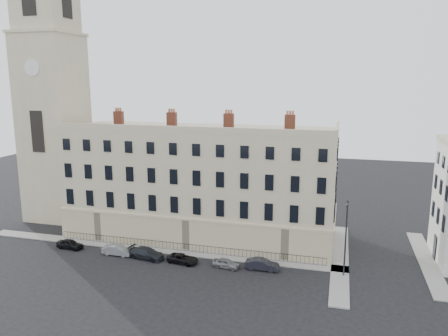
{
  "coord_description": "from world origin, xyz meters",
  "views": [
    {
      "loc": [
        12.4,
        -43.46,
        21.27
      ],
      "look_at": [
        -2.1,
        10.0,
        10.1
      ],
      "focal_mm": 35.0,
      "sensor_mm": 36.0,
      "label": 1
    }
  ],
  "objects": [
    {
      "name": "car_c",
      "position": [
        -9.71,
        2.17,
        0.67
      ],
      "size": [
        4.83,
        2.57,
        1.33
      ],
      "primitive_type": "imported",
      "rotation": [
        0.0,
        0.0,
        1.41
      ],
      "color": "black",
      "rests_on": "ground"
    },
    {
      "name": "car_b",
      "position": [
        -13.67,
        2.23,
        0.62
      ],
      "size": [
        3.8,
        1.34,
        1.25
      ],
      "primitive_type": "imported",
      "rotation": [
        0.0,
        0.0,
        1.57
      ],
      "color": "gray",
      "rests_on": "ground"
    },
    {
      "name": "church_tower",
      "position": [
        -30.0,
        14.0,
        18.66
      ],
      "size": [
        8.0,
        8.13,
        44.0
      ],
      "color": "#C4B892",
      "rests_on": "ground"
    },
    {
      "name": "railings",
      "position": [
        -6.0,
        5.4,
        0.55
      ],
      "size": [
        35.0,
        0.04,
        0.96
      ],
      "color": "black",
      "rests_on": "ground"
    },
    {
      "name": "ground",
      "position": [
        0.0,
        0.0,
        0.0
      ],
      "size": [
        160.0,
        160.0,
        0.0
      ],
      "primitive_type": "plane",
      "color": "black",
      "rests_on": "ground"
    },
    {
      "name": "pavement_east_return",
      "position": [
        13.0,
        8.0,
        0.06
      ],
      "size": [
        2.0,
        24.0,
        0.12
      ],
      "primitive_type": "cube",
      "color": "gray",
      "rests_on": "ground"
    },
    {
      "name": "car_d",
      "position": [
        -5.02,
        2.06,
        0.53
      ],
      "size": [
        4.04,
        2.34,
        1.06
      ],
      "primitive_type": "imported",
      "rotation": [
        0.0,
        0.0,
        1.41
      ],
      "color": "black",
      "rests_on": "ground"
    },
    {
      "name": "pavement_terrace",
      "position": [
        -10.0,
        5.0,
        0.06
      ],
      "size": [
        48.0,
        2.0,
        0.12
      ],
      "primitive_type": "cube",
      "color": "gray",
      "rests_on": "ground"
    },
    {
      "name": "car_e",
      "position": [
        0.31,
        2.09,
        0.55
      ],
      "size": [
        3.39,
        1.78,
        1.1
      ],
      "primitive_type": "imported",
      "rotation": [
        0.0,
        0.0,
        1.42
      ],
      "color": "gray",
      "rests_on": "ground"
    },
    {
      "name": "car_a",
      "position": [
        -20.61,
        2.51,
        0.61
      ],
      "size": [
        3.66,
        1.71,
        1.21
      ],
      "primitive_type": "imported",
      "rotation": [
        0.0,
        0.0,
        1.49
      ],
      "color": "black",
      "rests_on": "ground"
    },
    {
      "name": "car_f",
      "position": [
        4.4,
        2.65,
        0.64
      ],
      "size": [
        3.9,
        1.37,
        1.28
      ],
      "primitive_type": "imported",
      "rotation": [
        0.0,
        0.0,
        1.57
      ],
      "color": "black",
      "rests_on": "ground"
    },
    {
      "name": "pavement_adjacent",
      "position": [
        23.0,
        10.0,
        0.06
      ],
      "size": [
        2.0,
        20.0,
        0.12
      ],
      "primitive_type": "cube",
      "color": "gray",
      "rests_on": "ground"
    },
    {
      "name": "terrace",
      "position": [
        -5.97,
        11.97,
        7.5
      ],
      "size": [
        36.22,
        12.22,
        17.0
      ],
      "color": "#C4B892",
      "rests_on": "ground"
    },
    {
      "name": "streetlamp",
      "position": [
        13.4,
        3.24,
        4.82
      ],
      "size": [
        0.37,
        1.88,
        8.7
      ],
      "rotation": [
        0.0,
        0.0,
        0.1
      ],
      "color": "#28292D",
      "rests_on": "ground"
    }
  ]
}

